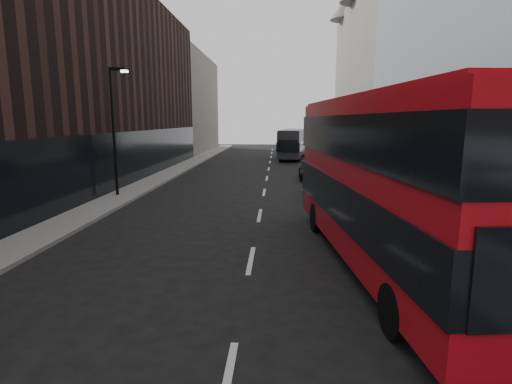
# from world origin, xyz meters

# --- Properties ---
(sidewalk_right) EXTENTS (3.00, 80.00, 0.15)m
(sidewalk_right) POSITION_xyz_m (7.50, 25.00, 0.07)
(sidewalk_right) COLOR slate
(sidewalk_right) RESTS_ON ground
(sidewalk_left) EXTENTS (2.00, 80.00, 0.15)m
(sidewalk_left) POSITION_xyz_m (-8.00, 25.00, 0.07)
(sidewalk_left) COLOR slate
(sidewalk_left) RESTS_ON ground
(building_modern_block) EXTENTS (5.03, 22.00, 20.00)m
(building_modern_block) POSITION_xyz_m (11.47, 21.00, 9.90)
(building_modern_block) COLOR #A6ABB1
(building_modern_block) RESTS_ON ground
(building_victorian) EXTENTS (6.50, 24.00, 21.00)m
(building_victorian) POSITION_xyz_m (11.38, 44.00, 9.66)
(building_victorian) COLOR slate
(building_victorian) RESTS_ON ground
(building_left_mid) EXTENTS (5.00, 24.00, 14.00)m
(building_left_mid) POSITION_xyz_m (-11.50, 30.00, 7.00)
(building_left_mid) COLOR black
(building_left_mid) RESTS_ON ground
(building_left_far) EXTENTS (5.00, 20.00, 13.00)m
(building_left_far) POSITION_xyz_m (-11.50, 52.00, 6.50)
(building_left_far) COLOR slate
(building_left_far) RESTS_ON ground
(street_lamp) EXTENTS (1.06, 0.22, 7.00)m
(street_lamp) POSITION_xyz_m (-8.22, 18.00, 4.18)
(street_lamp) COLOR black
(street_lamp) RESTS_ON sidewalk_left
(red_bus) EXTENTS (4.19, 12.60, 5.00)m
(red_bus) POSITION_xyz_m (4.01, 7.71, 2.78)
(red_bus) COLOR #B40B14
(red_bus) RESTS_ON ground
(grey_bus) EXTENTS (3.72, 10.40, 3.30)m
(grey_bus) POSITION_xyz_m (2.50, 42.12, 1.77)
(grey_bus) COLOR black
(grey_bus) RESTS_ON ground
(car_a) EXTENTS (1.72, 3.80, 1.27)m
(car_a) POSITION_xyz_m (3.16, 18.57, 0.63)
(car_a) COLOR black
(car_a) RESTS_ON ground
(car_b) EXTENTS (1.52, 4.30, 1.41)m
(car_b) POSITION_xyz_m (4.12, 24.02, 0.71)
(car_b) COLOR gray
(car_b) RESTS_ON ground
(car_c) EXTENTS (1.81, 4.28, 1.23)m
(car_c) POSITION_xyz_m (3.27, 25.89, 0.62)
(car_c) COLOR black
(car_c) RESTS_ON ground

